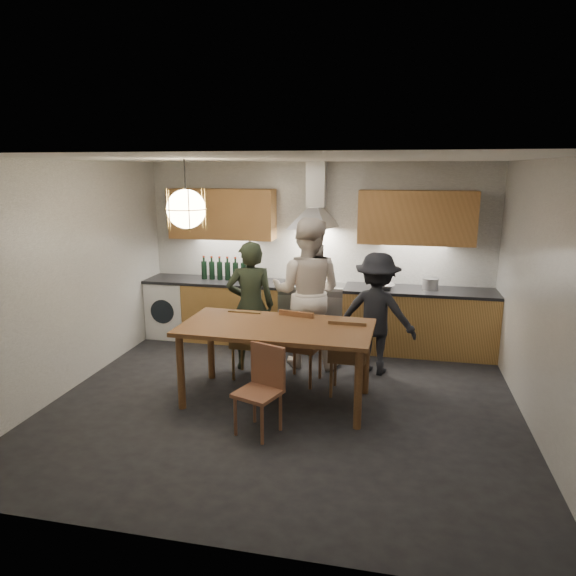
% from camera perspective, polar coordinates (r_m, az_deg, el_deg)
% --- Properties ---
extents(ground, '(5.00, 5.00, 0.00)m').
position_cam_1_polar(ground, '(5.77, -0.47, -12.61)').
color(ground, black).
rests_on(ground, ground).
extents(room_shell, '(5.02, 4.52, 2.61)m').
position_cam_1_polar(room_shell, '(5.25, -0.50, 4.40)').
color(room_shell, silver).
rests_on(room_shell, ground).
extents(counter_run, '(5.00, 0.62, 0.90)m').
position_cam_1_polar(counter_run, '(7.40, 2.97, -3.01)').
color(counter_run, tan).
rests_on(counter_run, ground).
extents(range_stove, '(0.90, 0.60, 0.92)m').
position_cam_1_polar(range_stove, '(7.40, 2.78, -3.07)').
color(range_stove, silver).
rests_on(range_stove, ground).
extents(wall_fixtures, '(4.30, 0.54, 1.10)m').
position_cam_1_polar(wall_fixtures, '(7.25, 3.06, 8.12)').
color(wall_fixtures, tan).
rests_on(wall_fixtures, ground).
extents(pendant_lamp, '(0.43, 0.43, 0.70)m').
position_cam_1_polar(pendant_lamp, '(5.42, -11.24, 8.60)').
color(pendant_lamp, black).
rests_on(pendant_lamp, ground).
extents(dining_table, '(2.08, 1.08, 0.87)m').
position_cam_1_polar(dining_table, '(5.54, -1.31, -5.17)').
color(dining_table, brown).
rests_on(dining_table, ground).
extents(chair_back_left, '(0.41, 0.41, 0.88)m').
position_cam_1_polar(chair_back_left, '(6.21, -4.51, -5.71)').
color(chair_back_left, brown).
rests_on(chair_back_left, ground).
extents(chair_back_mid, '(0.49, 0.49, 0.92)m').
position_cam_1_polar(chair_back_mid, '(6.03, 1.29, -5.99)').
color(chair_back_mid, brown).
rests_on(chair_back_mid, ground).
extents(chair_back_right, '(0.41, 0.41, 0.90)m').
position_cam_1_polar(chair_back_right, '(5.77, 6.62, -7.12)').
color(chair_back_right, brown).
rests_on(chair_back_right, ground).
extents(chair_front, '(0.49, 0.49, 0.85)m').
position_cam_1_polar(chair_front, '(5.03, -2.85, -10.50)').
color(chair_front, brown).
rests_on(chair_front, ground).
extents(person_left, '(0.69, 0.55, 1.64)m').
position_cam_1_polar(person_left, '(6.47, -4.17, -1.99)').
color(person_left, black).
rests_on(person_left, ground).
extents(person_mid, '(0.96, 0.76, 1.92)m').
position_cam_1_polar(person_mid, '(6.55, 2.12, -0.52)').
color(person_mid, beige).
rests_on(person_mid, ground).
extents(person_right, '(1.08, 0.76, 1.52)m').
position_cam_1_polar(person_right, '(6.43, 9.82, -2.83)').
color(person_right, black).
rests_on(person_right, ground).
extents(mixing_bowl, '(0.38, 0.38, 0.08)m').
position_cam_1_polar(mixing_bowl, '(7.11, 10.49, 0.19)').
color(mixing_bowl, silver).
rests_on(mixing_bowl, counter_run).
extents(stock_pot, '(0.23, 0.23, 0.15)m').
position_cam_1_polar(stock_pot, '(7.23, 15.54, 0.41)').
color(stock_pot, '#B4B4B8').
rests_on(stock_pot, counter_run).
extents(wine_bottles, '(0.81, 0.08, 0.34)m').
position_cam_1_polar(wine_bottles, '(7.59, -6.73, 2.17)').
color(wine_bottles, black).
rests_on(wine_bottles, counter_run).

